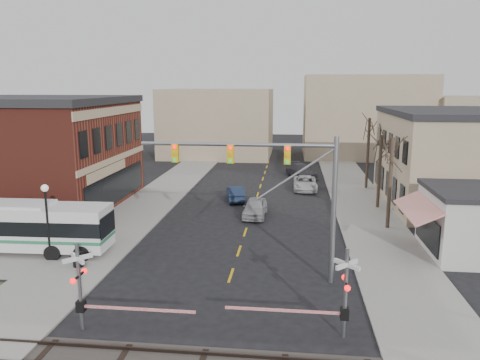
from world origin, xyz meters
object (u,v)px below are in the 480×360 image
traffic_signal_mast (280,178)px  pedestrian_near (83,244)px  rr_crossing_west (89,288)px  car_b (235,193)px  trash_bin (78,259)px  rr_crossing_east (335,294)px  car_d (301,171)px  car_a (255,207)px  transit_bus (15,226)px  car_c (305,183)px  pedestrian_far (105,229)px  street_lamp (46,207)px

traffic_signal_mast → pedestrian_near: size_ratio=5.81×
rr_crossing_west → car_b: rr_crossing_west is taller
trash_bin → car_b: size_ratio=0.21×
rr_crossing_east → car_b: bearing=106.8°
rr_crossing_west → pedestrian_near: 9.01m
car_b → car_d: 13.54m
car_a → rr_crossing_west: bearing=-104.8°
rr_crossing_west → car_d: 37.38m
pedestrian_near → trash_bin: bearing=-145.7°
transit_bus → rr_crossing_west: rr_crossing_west is taller
car_b → trash_bin: bearing=56.0°
car_c → rr_crossing_east: bearing=-89.5°
car_a → pedestrian_near: (-9.70, -10.87, 0.27)m
pedestrian_near → rr_crossing_east: bearing=-94.2°
car_d → pedestrian_far: (-13.70, -24.60, 0.12)m
transit_bus → pedestrian_near: 4.98m
trash_bin → pedestrian_near: size_ratio=0.48×
traffic_signal_mast → car_d: traffic_signal_mast is taller
street_lamp → pedestrian_far: 5.06m
pedestrian_near → rr_crossing_west: bearing=-130.6°
transit_bus → car_c: bearing=47.5°
traffic_signal_mast → street_lamp: bearing=175.0°
rr_crossing_west → car_a: size_ratio=1.26×
street_lamp → pedestrian_near: (1.92, 0.45, -2.41)m
transit_bus → street_lamp: 3.59m
pedestrian_far → transit_bus: bearing=145.2°
pedestrian_far → trash_bin: bearing=-150.7°
transit_bus → traffic_signal_mast: (16.88, -2.45, 3.99)m
car_c → car_d: bearing=92.1°
transit_bus → car_b: 19.66m
street_lamp → car_d: size_ratio=0.88×
car_a → traffic_signal_mast: bearing=-77.6°
pedestrian_far → rr_crossing_east: bearing=-100.7°
car_d → pedestrian_near: size_ratio=2.95×
transit_bus → car_b: transit_bus is taller
car_a → pedestrian_far: pedestrian_far is taller
trash_bin → car_a: (9.42, 12.21, 0.20)m
trash_bin → car_d: size_ratio=0.16×
transit_bus → traffic_signal_mast: size_ratio=1.17×
transit_bus → car_a: bearing=34.8°
transit_bus → trash_bin: 5.68m
rr_crossing_east → trash_bin: size_ratio=6.47×
car_d → rr_crossing_west: bearing=-129.1°
street_lamp → trash_bin: bearing=-21.9°
trash_bin → car_a: bearing=52.3°
transit_bus → pedestrian_near: (4.86, -0.77, -0.75)m
transit_bus → car_d: 33.03m
traffic_signal_mast → car_d: 30.21m
car_b → car_c: size_ratio=0.83×
trash_bin → car_c: (13.73, 22.66, 0.15)m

